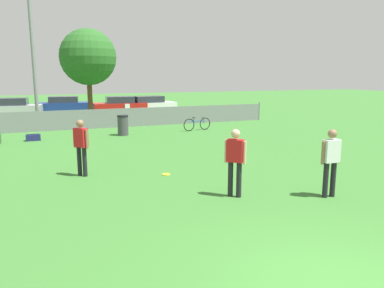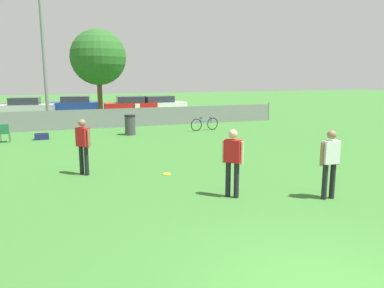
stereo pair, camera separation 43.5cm
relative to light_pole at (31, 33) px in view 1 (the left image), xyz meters
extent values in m
cube|color=gray|center=(3.66, -1.99, -4.78)|extent=(20.58, 0.03, 1.10)
cylinder|color=slate|center=(13.95, -1.99, -4.72)|extent=(0.07, 0.07, 1.21)
cylinder|color=gray|center=(0.00, 0.00, -0.94)|extent=(0.20, 0.20, 8.77)
cylinder|color=brown|center=(3.30, 1.91, -3.92)|extent=(0.32, 0.32, 2.81)
sphere|color=#286023|center=(3.30, 1.91, -1.16)|extent=(3.63, 3.63, 3.63)
cylinder|color=black|center=(4.26, -15.69, -4.88)|extent=(0.13, 0.13, 0.89)
cylinder|color=black|center=(4.41, -15.85, -4.88)|extent=(0.13, 0.13, 0.89)
cube|color=red|center=(4.33, -15.77, -4.15)|extent=(0.43, 0.44, 0.56)
sphere|color=#D8AD8C|center=(4.33, -15.77, -3.73)|extent=(0.22, 0.22, 0.22)
cylinder|color=#D8AD8C|center=(4.17, -15.59, -4.19)|extent=(0.08, 0.08, 0.57)
cylinder|color=#D8AD8C|center=(4.50, -15.95, -4.19)|extent=(0.08, 0.08, 0.57)
cylinder|color=black|center=(6.37, -16.70, -4.88)|extent=(0.13, 0.13, 0.89)
cylinder|color=black|center=(6.59, -16.72, -4.88)|extent=(0.13, 0.13, 0.89)
cube|color=silver|center=(6.48, -16.71, -4.15)|extent=(0.42, 0.25, 0.56)
sphere|color=#8C664C|center=(6.48, -16.71, -3.73)|extent=(0.22, 0.22, 0.22)
cylinder|color=#8C664C|center=(6.24, -16.69, -4.19)|extent=(0.08, 0.08, 0.57)
cylinder|color=#8C664C|center=(6.72, -16.73, -4.19)|extent=(0.08, 0.08, 0.57)
cylinder|color=black|center=(1.00, -12.18, -4.88)|extent=(0.13, 0.13, 0.89)
cylinder|color=black|center=(1.13, -12.36, -4.88)|extent=(0.13, 0.13, 0.89)
cube|color=red|center=(1.07, -12.27, -4.15)|extent=(0.42, 0.45, 0.56)
sphere|color=#8C664C|center=(1.07, -12.27, -3.73)|extent=(0.22, 0.22, 0.22)
cylinder|color=#8C664C|center=(0.92, -12.08, -4.19)|extent=(0.08, 0.08, 0.57)
cylinder|color=#8C664C|center=(1.21, -12.46, -4.19)|extent=(0.08, 0.08, 0.57)
cylinder|color=yellow|center=(3.43, -13.13, -5.31)|extent=(0.24, 0.24, 0.03)
torus|color=yellow|center=(3.43, -13.13, -5.31)|extent=(0.25, 0.25, 0.03)
cylinder|color=#333338|center=(-1.64, -4.97, -5.12)|extent=(0.02, 0.02, 0.40)
cylinder|color=#333338|center=(-1.64, -5.35, -5.12)|extent=(0.02, 0.02, 0.40)
torus|color=black|center=(7.55, -4.98, -4.99)|extent=(0.68, 0.15, 0.68)
torus|color=black|center=(8.58, -4.82, -4.99)|extent=(0.68, 0.15, 0.68)
cylinder|color=#195999|center=(8.07, -4.90, -4.81)|extent=(0.95, 0.18, 0.04)
cylinder|color=#195999|center=(7.84, -4.94, -4.81)|extent=(0.03, 0.03, 0.35)
cylinder|color=#195999|center=(8.50, -4.84, -4.81)|extent=(0.03, 0.03, 0.32)
cube|color=black|center=(7.84, -4.94, -4.62)|extent=(0.17, 0.08, 0.04)
cylinder|color=black|center=(8.50, -4.84, -4.65)|extent=(0.09, 0.44, 0.03)
cylinder|color=#3F3F44|center=(3.92, -5.03, -4.85)|extent=(0.53, 0.53, 0.94)
cylinder|color=black|center=(3.92, -5.03, -4.34)|extent=(0.56, 0.56, 0.08)
cube|color=navy|center=(-0.29, -4.96, -5.18)|extent=(0.64, 0.35, 0.29)
cube|color=black|center=(-0.29, -4.96, -5.02)|extent=(0.54, 0.04, 0.02)
cylinder|color=black|center=(-0.30, 6.88, -5.02)|extent=(0.62, 0.25, 0.60)
cylinder|color=black|center=(-0.46, 5.46, -5.02)|extent=(0.62, 0.25, 0.60)
cube|color=#B7B7BC|center=(-1.61, 6.31, -4.80)|extent=(4.13, 2.09, 0.70)
cube|color=#2D333D|center=(-1.61, 6.31, -4.18)|extent=(2.21, 1.68, 0.52)
cylinder|color=black|center=(3.52, 9.02, -5.01)|extent=(0.64, 0.26, 0.63)
cylinder|color=black|center=(3.31, 7.47, -5.01)|extent=(0.64, 0.26, 0.63)
cylinder|color=black|center=(0.87, 9.38, -5.01)|extent=(0.64, 0.26, 0.63)
cylinder|color=black|center=(0.66, 7.83, -5.01)|extent=(0.64, 0.26, 0.63)
cube|color=navy|center=(2.09, 8.42, -4.80)|extent=(4.51, 2.35, 0.64)
cube|color=#2D333D|center=(2.09, 8.42, -4.24)|extent=(2.43, 1.86, 0.48)
cylinder|color=black|center=(7.32, 6.06, -4.99)|extent=(0.69, 0.23, 0.68)
cylinder|color=black|center=(7.19, 4.53, -4.99)|extent=(0.69, 0.23, 0.68)
cylinder|color=black|center=(4.84, 6.26, -4.99)|extent=(0.69, 0.23, 0.68)
cylinder|color=black|center=(4.72, 4.73, -4.99)|extent=(0.69, 0.23, 0.68)
cube|color=red|center=(6.02, 5.40, -4.77)|extent=(4.13, 2.08, 0.67)
cube|color=#2D333D|center=(6.02, 5.40, -4.18)|extent=(2.20, 1.71, 0.50)
cylinder|color=black|center=(9.59, 6.38, -5.01)|extent=(0.64, 0.24, 0.62)
cylinder|color=black|center=(9.73, 4.89, -5.01)|extent=(0.64, 0.24, 0.62)
cylinder|color=black|center=(6.87, 6.12, -5.01)|extent=(0.64, 0.24, 0.62)
cylinder|color=black|center=(7.01, 4.62, -5.01)|extent=(0.64, 0.24, 0.62)
cube|color=white|center=(8.30, 5.50, -4.80)|extent=(4.56, 2.14, 0.67)
cube|color=#2D333D|center=(8.30, 5.50, -4.21)|extent=(2.43, 1.73, 0.50)
camera|label=1|loc=(-0.14, -23.64, -2.34)|focal=35.00mm
camera|label=2|loc=(0.27, -23.80, -2.34)|focal=35.00mm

